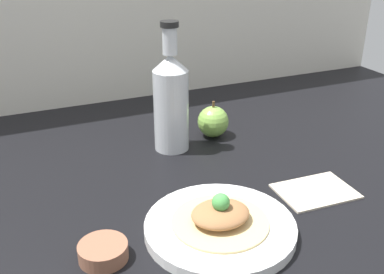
{
  "coord_description": "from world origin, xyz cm",
  "views": [
    {
      "loc": [
        -30.71,
        -70.42,
        45.24
      ],
      "look_at": [
        -0.29,
        -0.34,
        10.0
      ],
      "focal_mm": 42.0,
      "sensor_mm": 36.0,
      "label": 1
    }
  ],
  "objects_px": {
    "plate": "(220,226)",
    "plated_food": "(220,215)",
    "cider_bottle": "(171,100)",
    "dipping_bowl": "(103,252)",
    "apple": "(213,122)"
  },
  "relations": [
    {
      "from": "plated_food",
      "to": "dipping_bowl",
      "type": "distance_m",
      "value": 0.19
    },
    {
      "from": "dipping_bowl",
      "to": "cider_bottle",
      "type": "bearing_deg",
      "value": 53.55
    },
    {
      "from": "plate",
      "to": "plated_food",
      "type": "bearing_deg",
      "value": 0.0
    },
    {
      "from": "plate",
      "to": "dipping_bowl",
      "type": "height_order",
      "value": "dipping_bowl"
    },
    {
      "from": "plate",
      "to": "apple",
      "type": "bearing_deg",
      "value": 65.86
    },
    {
      "from": "plated_food",
      "to": "plate",
      "type": "bearing_deg",
      "value": 180.0
    },
    {
      "from": "plated_food",
      "to": "cider_bottle",
      "type": "xyz_separation_m",
      "value": [
        0.04,
        0.33,
        0.08
      ]
    },
    {
      "from": "apple",
      "to": "cider_bottle",
      "type": "bearing_deg",
      "value": -169.13
    },
    {
      "from": "plate",
      "to": "cider_bottle",
      "type": "relative_size",
      "value": 0.87
    },
    {
      "from": "dipping_bowl",
      "to": "plated_food",
      "type": "bearing_deg",
      "value": -3.64
    },
    {
      "from": "apple",
      "to": "plated_food",
      "type": "bearing_deg",
      "value": -114.14
    },
    {
      "from": "cider_bottle",
      "to": "dipping_bowl",
      "type": "height_order",
      "value": "cider_bottle"
    },
    {
      "from": "plated_food",
      "to": "dipping_bowl",
      "type": "xyz_separation_m",
      "value": [
        -0.19,
        0.01,
        -0.02
      ]
    },
    {
      "from": "plate",
      "to": "cider_bottle",
      "type": "distance_m",
      "value": 0.35
    },
    {
      "from": "plate",
      "to": "cider_bottle",
      "type": "height_order",
      "value": "cider_bottle"
    }
  ]
}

